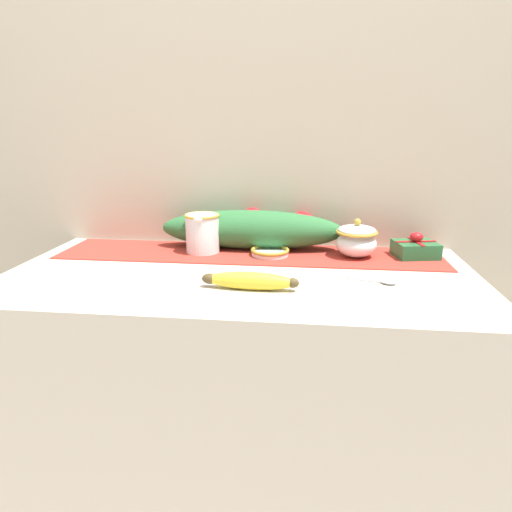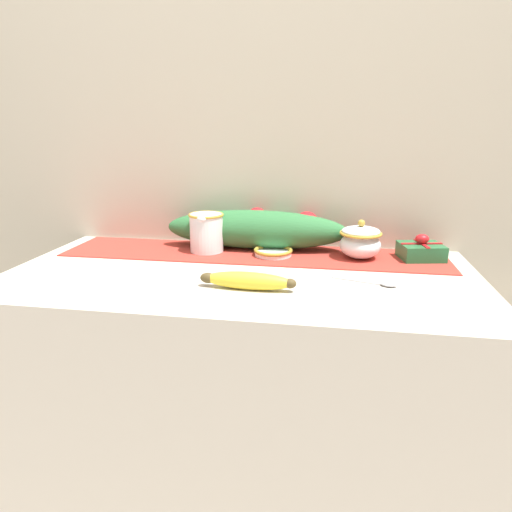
{
  "view_description": "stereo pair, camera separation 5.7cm",
  "coord_description": "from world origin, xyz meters",
  "px_view_note": "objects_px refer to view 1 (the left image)",
  "views": [
    {
      "loc": [
        0.17,
        -1.11,
        1.27
      ],
      "look_at": [
        0.04,
        -0.02,
        0.96
      ],
      "focal_mm": 32.0,
      "sensor_mm": 36.0,
      "label": 1
    },
    {
      "loc": [
        0.22,
        -1.1,
        1.27
      ],
      "look_at": [
        0.04,
        -0.02,
        0.96
      ],
      "focal_mm": 32.0,
      "sensor_mm": 36.0,
      "label": 2
    }
  ],
  "objects_px": {
    "sugar_bowl": "(356,240)",
    "banana": "(250,281)",
    "gift_box": "(415,248)",
    "cream_pitcher": "(203,232)",
    "spoon": "(384,282)",
    "small_dish": "(270,252)"
  },
  "relations": [
    {
      "from": "cream_pitcher",
      "to": "small_dish",
      "type": "relative_size",
      "value": 1.1
    },
    {
      "from": "sugar_bowl",
      "to": "small_dish",
      "type": "xyz_separation_m",
      "value": [
        -0.25,
        -0.01,
        -0.04
      ]
    },
    {
      "from": "sugar_bowl",
      "to": "spoon",
      "type": "relative_size",
      "value": 0.76
    },
    {
      "from": "spoon",
      "to": "gift_box",
      "type": "distance_m",
      "value": 0.27
    },
    {
      "from": "sugar_bowl",
      "to": "banana",
      "type": "height_order",
      "value": "sugar_bowl"
    },
    {
      "from": "small_dish",
      "to": "banana",
      "type": "xyz_separation_m",
      "value": [
        -0.02,
        -0.28,
        0.01
      ]
    },
    {
      "from": "cream_pitcher",
      "to": "spoon",
      "type": "relative_size",
      "value": 0.79
    },
    {
      "from": "cream_pitcher",
      "to": "sugar_bowl",
      "type": "height_order",
      "value": "cream_pitcher"
    },
    {
      "from": "small_dish",
      "to": "gift_box",
      "type": "xyz_separation_m",
      "value": [
        0.41,
        0.03,
        0.01
      ]
    },
    {
      "from": "small_dish",
      "to": "spoon",
      "type": "xyz_separation_m",
      "value": [
        0.29,
        -0.21,
        -0.01
      ]
    },
    {
      "from": "cream_pitcher",
      "to": "sugar_bowl",
      "type": "distance_m",
      "value": 0.45
    },
    {
      "from": "sugar_bowl",
      "to": "gift_box",
      "type": "xyz_separation_m",
      "value": [
        0.17,
        0.02,
        -0.02
      ]
    },
    {
      "from": "small_dish",
      "to": "gift_box",
      "type": "distance_m",
      "value": 0.42
    },
    {
      "from": "banana",
      "to": "spoon",
      "type": "relative_size",
      "value": 1.47
    },
    {
      "from": "small_dish",
      "to": "gift_box",
      "type": "bearing_deg",
      "value": 4.59
    },
    {
      "from": "cream_pitcher",
      "to": "small_dish",
      "type": "bearing_deg",
      "value": -4.42
    },
    {
      "from": "spoon",
      "to": "gift_box",
      "type": "height_order",
      "value": "gift_box"
    },
    {
      "from": "banana",
      "to": "spoon",
      "type": "distance_m",
      "value": 0.32
    },
    {
      "from": "sugar_bowl",
      "to": "small_dish",
      "type": "relative_size",
      "value": 1.05
    },
    {
      "from": "banana",
      "to": "gift_box",
      "type": "height_order",
      "value": "gift_box"
    },
    {
      "from": "gift_box",
      "to": "sugar_bowl",
      "type": "bearing_deg",
      "value": -173.53
    },
    {
      "from": "gift_box",
      "to": "cream_pitcher",
      "type": "bearing_deg",
      "value": -178.35
    }
  ]
}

